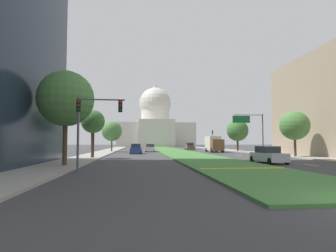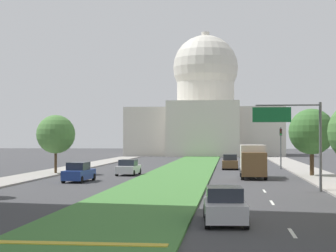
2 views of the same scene
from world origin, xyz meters
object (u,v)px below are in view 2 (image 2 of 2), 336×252
(overhead_guide_sign, at_px, (296,128))
(capitol_building, at_px, (205,112))
(sedan_lead_stopped, at_px, (225,206))
(traffic_light_far_right, at_px, (281,142))
(box_truck_delivery, at_px, (253,161))
(street_tree_right_far, at_px, (312,132))
(sedan_midblock, at_px, (79,173))
(sedan_distant, at_px, (128,168))
(sedan_far_horizon, at_px, (230,162))
(street_tree_left_far, at_px, (56,134))

(overhead_guide_sign, bearing_deg, capitol_building, 96.76)
(capitol_building, bearing_deg, sedan_lead_stopped, -87.13)
(capitol_building, height_order, sedan_lead_stopped, capitol_building)
(traffic_light_far_right, bearing_deg, capitol_building, 101.73)
(overhead_guide_sign, distance_m, box_truck_delivery, 13.53)
(street_tree_right_far, distance_m, sedan_midblock, 23.50)
(traffic_light_far_right, relative_size, sedan_distant, 1.24)
(sedan_far_horizon, relative_size, box_truck_delivery, 0.65)
(street_tree_left_far, distance_m, sedan_distant, 8.67)
(traffic_light_far_right, bearing_deg, sedan_lead_stopped, -98.41)
(traffic_light_far_right, relative_size, box_truck_delivery, 0.81)
(sedan_lead_stopped, xyz_separation_m, sedan_midblock, (-13.05, 22.70, 0.04))
(overhead_guide_sign, bearing_deg, sedan_midblock, 158.94)
(sedan_midblock, bearing_deg, street_tree_left_far, 118.38)
(sedan_distant, xyz_separation_m, box_truck_delivery, (12.73, -3.13, 0.91))
(overhead_guide_sign, xyz_separation_m, street_tree_right_far, (3.41, 15.70, -0.10))
(traffic_light_far_right, distance_m, sedan_far_horizon, 6.81)
(traffic_light_far_right, xyz_separation_m, sedan_midblock, (-19.67, -22.12, -2.50))
(overhead_guide_sign, relative_size, sedan_distant, 1.55)
(sedan_lead_stopped, relative_size, box_truck_delivery, 0.70)
(street_tree_left_far, xyz_separation_m, box_truck_delivery, (20.65, -3.46, -2.60))
(overhead_guide_sign, distance_m, sedan_lead_stopped, 16.96)
(sedan_lead_stopped, bearing_deg, street_tree_right_far, 74.93)
(traffic_light_far_right, distance_m, box_truck_delivery, 16.73)
(overhead_guide_sign, height_order, box_truck_delivery, overhead_guide_sign)
(traffic_light_far_right, xyz_separation_m, overhead_guide_sign, (-1.57, -29.09, 1.30))
(street_tree_right_far, bearing_deg, sedan_far_horizon, 123.36)
(capitol_building, bearing_deg, box_truck_delivery, -84.03)
(capitol_building, height_order, overhead_guide_sign, capitol_building)
(sedan_far_horizon, height_order, box_truck_delivery, box_truck_delivery)
(traffic_light_far_right, relative_size, street_tree_right_far, 0.76)
(sedan_midblock, bearing_deg, overhead_guide_sign, -21.06)
(capitol_building, relative_size, traffic_light_far_right, 6.52)
(overhead_guide_sign, height_order, sedan_lead_stopped, overhead_guide_sign)
(capitol_building, bearing_deg, sedan_midblock, -95.80)
(street_tree_right_far, xyz_separation_m, sedan_midblock, (-21.51, -8.73, -3.70))
(street_tree_left_far, bearing_deg, sedan_far_horizon, 32.04)
(sedan_lead_stopped, xyz_separation_m, sedan_far_horizon, (0.36, 43.74, 0.08))
(street_tree_right_far, relative_size, sedan_lead_stopped, 1.52)
(sedan_midblock, height_order, sedan_far_horizon, sedan_far_horizon)
(capitol_building, distance_m, sedan_distant, 70.11)
(overhead_guide_sign, bearing_deg, sedan_distant, 133.52)
(sedan_midblock, bearing_deg, capitol_building, 84.20)
(traffic_light_far_right, height_order, overhead_guide_sign, overhead_guide_sign)
(street_tree_left_far, distance_m, box_truck_delivery, 21.10)
(traffic_light_far_right, xyz_separation_m, street_tree_right_far, (1.84, -13.39, 1.20))
(traffic_light_far_right, bearing_deg, sedan_distant, -142.36)
(sedan_midblock, bearing_deg, box_truck_delivery, 21.08)
(street_tree_left_far, xyz_separation_m, sedan_distant, (7.92, -0.33, -3.50))
(sedan_lead_stopped, bearing_deg, sedan_midblock, 119.88)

